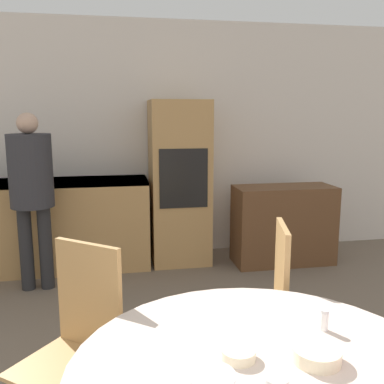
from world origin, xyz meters
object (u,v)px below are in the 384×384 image
chair_far_left (78,338)px  bowl_far (238,354)px  person_standing (31,183)px  chair_far_right (265,301)px  bowl_near (317,355)px  oven_unit (179,182)px  bowl_centre (212,382)px  sideboard (283,225)px

chair_far_left → bowl_far: size_ratio=8.06×
person_standing → bowl_far: size_ratio=12.99×
chair_far_right → bowl_far: (-0.40, -0.82, 0.20)m
bowl_near → bowl_far: bearing=166.3°
oven_unit → bowl_near: bearing=-90.1°
oven_unit → bowl_near: oven_unit is taller
chair_far_left → bowl_centre: size_ratio=6.44×
sideboard → chair_far_right: (-0.96, -2.05, 0.14)m
bowl_near → bowl_centre: 0.41m
chair_far_left → person_standing: size_ratio=0.62×
bowl_centre → bowl_far: 0.20m
sideboard → bowl_far: (-1.36, -2.88, 0.34)m
bowl_near → bowl_far: 0.27m
chair_far_left → bowl_near: chair_far_left is taller
oven_unit → sideboard: bearing=-14.0°
oven_unit → bowl_centre: oven_unit is taller
chair_far_left → bowl_near: (0.87, -0.66, 0.21)m
person_standing → bowl_far: 2.86m
sideboard → bowl_far: size_ratio=8.58×
bowl_near → chair_far_right: bearing=81.3°
person_standing → bowl_centre: 2.94m
bowl_near → bowl_far: bowl_near is taller
chair_far_right → bowl_centre: bearing=-14.2°
oven_unit → person_standing: bearing=-159.1°
person_standing → bowl_far: person_standing is taller
chair_far_right → person_standing: bearing=-124.6°
oven_unit → chair_far_left: (-0.88, -2.55, -0.31)m
person_standing → bowl_far: bearing=-66.3°
chair_far_left → bowl_centre: chair_far_left is taller
person_standing → bowl_near: size_ratio=9.37×
bowl_far → chair_far_right: bearing=64.0°
person_standing → bowl_near: person_standing is taller
chair_far_right → bowl_near: chair_far_right is taller
person_standing → bowl_centre: (1.01, -2.76, -0.22)m
oven_unit → chair_far_left: oven_unit is taller
chair_far_left → person_standing: person_standing is taller
chair_far_left → person_standing: bearing=143.3°
bowl_far → oven_unit: bearing=85.1°
oven_unit → bowl_centre: size_ratio=11.22×
sideboard → bowl_centre: sideboard is taller
sideboard → bowl_near: (-1.09, -2.94, 0.35)m
chair_far_right → bowl_far: chair_far_right is taller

